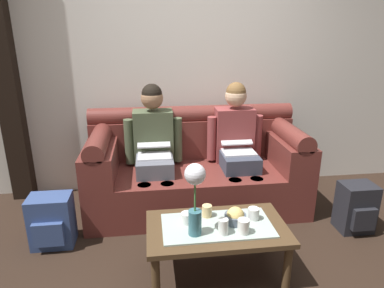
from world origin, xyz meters
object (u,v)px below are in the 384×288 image
object	(u,v)px
snack_bowl	(235,217)
backpack_right	(356,208)
cup_far_left	(207,211)
person_right	(236,141)
coffee_table	(217,232)
cup_near_right	(187,218)
couch	(196,170)
cup_far_center	(253,214)
flower_vase	(195,191)
person_left	(154,144)
cup_near_left	(223,227)
cup_far_right	(243,226)
backpack_left	(52,222)

from	to	relation	value
snack_bowl	backpack_right	bearing A→B (deg)	18.61
cup_far_left	backpack_right	distance (m)	1.43
person_right	coffee_table	bearing A→B (deg)	-110.56
cup_near_right	couch	bearing A→B (deg)	78.73
snack_bowl	cup_far_center	distance (m)	0.14
coffee_table	flower_vase	xyz separation A→B (m)	(-0.17, -0.09, 0.37)
flower_vase	cup_far_center	distance (m)	0.53
backpack_right	person_left	bearing A→B (deg)	159.14
flower_vase	cup_near_right	size ratio (longest dim) A/B	6.04
cup_near_left	cup_far_right	distance (m)	0.14
coffee_table	cup_near_right	bearing A→B (deg)	167.36
person_right	flower_vase	distance (m)	1.31
snack_bowl	backpack_left	xyz separation A→B (m)	(-1.39, 0.51, -0.24)
cup_far_right	backpack_right	distance (m)	1.32
person_right	backpack_right	size ratio (longest dim) A/B	2.80
person_left	person_right	size ratio (longest dim) A/B	1.00
couch	person_left	world-z (taller)	person_left
snack_bowl	backpack_right	xyz separation A→B (m)	(1.20, 0.40, -0.24)
cup_far_left	backpack_left	xyz separation A→B (m)	(-1.21, 0.41, -0.24)
cup_far_left	person_left	bearing A→B (deg)	110.31
cup_far_left	cup_far_right	world-z (taller)	cup_far_right
flower_vase	cup_near_right	world-z (taller)	flower_vase
cup_near_right	flower_vase	bearing A→B (deg)	-74.50
backpack_left	cup_far_center	bearing A→B (deg)	-17.65
person_right	cup_far_center	bearing A→B (deg)	-97.31
couch	coffee_table	xyz separation A→B (m)	(0.00, -1.08, -0.02)
coffee_table	cup_far_left	xyz separation A→B (m)	(-0.05, 0.12, 0.10)
cup_near_left	backpack_left	distance (m)	1.45
coffee_table	cup_far_center	distance (m)	0.29
couch	person_right	world-z (taller)	person_right
couch	backpack_left	xyz separation A→B (m)	(-1.26, -0.55, -0.16)
person_right	snack_bowl	world-z (taller)	person_right
coffee_table	cup_far_right	xyz separation A→B (m)	(0.15, -0.12, 0.11)
cup_far_center	cup_far_left	bearing A→B (deg)	165.63
couch	flower_vase	size ratio (longest dim) A/B	4.13
coffee_table	cup_far_right	bearing A→B (deg)	-38.27
couch	cup_far_center	size ratio (longest dim) A/B	24.00
person_left	cup_far_right	size ratio (longest dim) A/B	12.24
cup_near_left	cup_near_right	bearing A→B (deg)	144.57
cup_far_right	cup_far_left	bearing A→B (deg)	129.92
cup_near_right	cup_far_center	bearing A→B (deg)	-0.72
cup_near_right	backpack_left	distance (m)	1.18
snack_bowl	cup_far_left	xyz separation A→B (m)	(-0.18, 0.11, -0.00)
flower_vase	snack_bowl	bearing A→B (deg)	19.41
person_right	cup_near_right	bearing A→B (deg)	-120.61
person_right	cup_far_right	xyz separation A→B (m)	(-0.25, -1.20, -0.20)
cup_far_center	cup_far_right	distance (m)	0.20
cup_far_right	cup_near_right	bearing A→B (deg)	155.09
snack_bowl	cup_far_right	size ratio (longest dim) A/B	1.53
couch	flower_vase	xyz separation A→B (m)	(-0.17, -1.17, 0.35)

